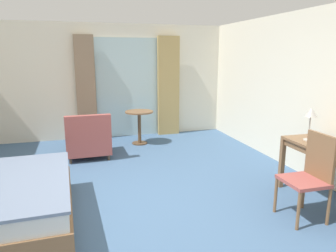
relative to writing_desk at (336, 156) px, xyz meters
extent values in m
cube|color=#426084|center=(-2.47, 0.61, -0.71)|extent=(6.41, 7.96, 0.10)
cube|color=silver|center=(-2.47, 4.33, 0.61)|extent=(6.01, 0.12, 2.52)
cube|color=silver|center=(0.47, 0.61, 0.61)|extent=(0.12, 7.56, 2.52)
cube|color=silver|center=(-1.82, 4.25, 0.45)|extent=(1.42, 0.02, 2.22)
cube|color=#897056|center=(-2.75, 4.15, 0.48)|extent=(0.41, 0.10, 2.27)
cube|color=tan|center=(-0.89, 4.15, 0.48)|extent=(0.50, 0.10, 2.27)
cube|color=slate|center=(-3.78, 0.64, -0.16)|extent=(1.42, 1.88, 0.03)
cube|color=brown|center=(0.00, 0.00, 0.02)|extent=(0.53, 1.38, 0.08)
cube|color=brown|center=(0.26, 0.69, -0.30)|extent=(0.06, 0.06, 0.71)
cube|color=brown|center=(-0.23, 0.70, -0.30)|extent=(0.06, 0.06, 0.71)
cube|color=#9E4C47|center=(-0.56, -0.14, -0.20)|extent=(0.44, 0.46, 0.04)
cube|color=brown|center=(-0.36, -0.14, 0.08)|extent=(0.04, 0.43, 0.52)
cylinder|color=brown|center=(-0.75, 0.07, -0.44)|extent=(0.04, 0.04, 0.44)
cylinder|color=brown|center=(-0.76, -0.34, -0.44)|extent=(0.04, 0.04, 0.44)
cylinder|color=brown|center=(-0.36, 0.07, -0.44)|extent=(0.04, 0.04, 0.44)
cylinder|color=brown|center=(-0.37, -0.35, -0.44)|extent=(0.04, 0.04, 0.44)
cylinder|color=#B7B2A8|center=(-0.07, 0.41, 0.10)|extent=(0.13, 0.13, 0.02)
cylinder|color=#B7B2A8|center=(-0.07, 0.41, 0.27)|extent=(0.02, 0.02, 0.33)
cone|color=#B7B2A8|center=(-0.07, 0.41, 0.47)|extent=(0.16, 0.16, 0.12)
cube|color=#9E4C47|center=(-2.80, 2.91, -0.42)|extent=(0.80, 0.81, 0.27)
cube|color=#9E4C47|center=(-2.79, 2.58, -0.05)|extent=(0.78, 0.14, 0.46)
cube|color=#9E4C47|center=(-2.46, 2.92, -0.20)|extent=(0.12, 0.80, 0.16)
cube|color=#9E4C47|center=(-3.14, 2.91, -0.20)|extent=(0.12, 0.80, 0.16)
cylinder|color=#4C3D2D|center=(-2.48, 3.26, -0.61)|extent=(0.04, 0.04, 0.10)
cylinder|color=#4C3D2D|center=(-3.14, 3.24, -0.61)|extent=(0.04, 0.04, 0.10)
cylinder|color=#4C3D2D|center=(-2.47, 2.59, -0.61)|extent=(0.04, 0.04, 0.10)
cylinder|color=#4C3D2D|center=(-3.12, 2.57, -0.61)|extent=(0.04, 0.04, 0.10)
cylinder|color=brown|center=(-1.72, 3.49, 0.03)|extent=(0.59, 0.59, 0.03)
cylinder|color=brown|center=(-1.72, 3.49, -0.32)|extent=(0.07, 0.07, 0.67)
cylinder|color=brown|center=(-1.72, 3.49, -0.64)|extent=(0.32, 0.32, 0.02)
camera|label=1|loc=(-2.96, -2.92, 1.19)|focal=33.89mm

